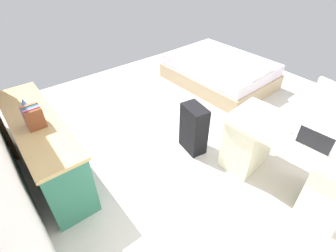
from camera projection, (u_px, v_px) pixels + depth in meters
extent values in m
plane|color=beige|center=(205.00, 135.00, 3.77)|extent=(5.73, 5.73, 0.00)
cube|color=beige|center=(297.00, 136.00, 2.63)|extent=(1.50, 0.81, 0.04)
cube|color=beige|center=(333.00, 187.00, 2.58)|extent=(0.46, 0.63, 0.70)
cube|color=beige|center=(248.00, 141.00, 3.14)|extent=(0.46, 0.63, 0.70)
cylinder|color=black|center=(302.00, 147.00, 3.55)|extent=(0.52, 0.52, 0.04)
cylinder|color=black|center=(306.00, 136.00, 3.43)|extent=(0.06, 0.06, 0.42)
cube|color=beige|center=(313.00, 121.00, 3.28)|extent=(0.52, 0.52, 0.08)
cube|color=beige|center=(330.00, 100.00, 3.20)|extent=(0.44, 0.12, 0.44)
cube|color=#2D7056|center=(45.00, 149.00, 2.99)|extent=(1.76, 0.44, 0.76)
cube|color=tan|center=(34.00, 121.00, 2.74)|extent=(1.80, 0.48, 0.04)
cube|color=#275F49|center=(80.00, 170.00, 2.96)|extent=(0.67, 0.01, 0.26)
cube|color=#275F49|center=(57.00, 135.00, 3.45)|extent=(0.67, 0.01, 0.26)
cube|color=tan|center=(219.00, 76.00, 4.97)|extent=(1.96, 1.48, 0.28)
cube|color=silver|center=(220.00, 64.00, 4.83)|extent=(1.90, 1.42, 0.20)
cube|color=white|center=(252.00, 69.00, 4.33)|extent=(0.51, 0.70, 0.10)
cube|color=black|center=(194.00, 129.00, 3.35)|extent=(0.39, 0.27, 0.67)
cube|color=#B7B7BC|center=(315.00, 143.00, 2.51)|extent=(0.33, 0.25, 0.02)
cube|color=black|center=(315.00, 140.00, 2.39)|extent=(0.31, 0.04, 0.19)
ellipsoid|color=white|center=(290.00, 131.00, 2.65)|extent=(0.07, 0.11, 0.03)
cube|color=brown|center=(36.00, 120.00, 2.54)|extent=(0.03, 0.17, 0.22)
cube|color=#AE6688|center=(35.00, 118.00, 2.56)|extent=(0.03, 0.17, 0.23)
cube|color=#1B5C77|center=(33.00, 117.00, 2.59)|extent=(0.04, 0.17, 0.22)
cube|color=#B66243|center=(32.00, 114.00, 2.61)|extent=(0.03, 0.17, 0.23)
cube|color=purple|center=(32.00, 114.00, 2.64)|extent=(0.04, 0.17, 0.20)
cone|color=#4C7FBF|center=(24.00, 103.00, 2.90)|extent=(0.08, 0.08, 0.11)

